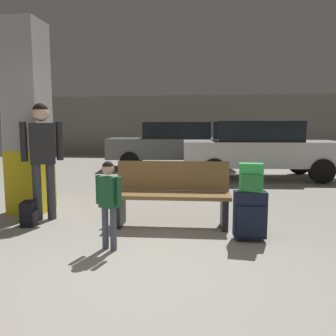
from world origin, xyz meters
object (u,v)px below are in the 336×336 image
Objects in this scene: structural_pillar at (28,120)px; parked_car_far at (173,144)px; bench at (172,194)px; backpack_bright at (251,178)px; adult at (42,149)px; backpack_dark_floor at (29,214)px; suitcase at (250,215)px; parked_car_near at (259,148)px; child at (109,196)px.

parked_car_far is at bearing 74.89° from structural_pillar.
bench is 4.77× the size of backpack_bright.
adult reaches higher than backpack_bright.
backpack_dark_floor is at bearing -172.15° from bench.
structural_pillar reaches higher than suitcase.
suitcase is 0.35× the size of adult.
bench is 1.14m from suitcase.
structural_pillar is at bearing -105.11° from parked_car_far.
backpack_bright is 0.20× the size of adult.
suitcase is at bearing -4.49° from backpack_dark_floor.
structural_pillar is at bearing -135.15° from parked_car_near.
structural_pillar is 4.96× the size of suitcase.
adult is at bearing 141.32° from child.
suitcase is 1.78× the size of backpack_dark_floor.
suitcase is 3.01m from backpack_dark_floor.
child is 2.95× the size of backpack_dark_floor.
adult is at bearing -100.26° from parked_car_far.
backpack_dark_floor is at bearing 175.50° from backpack_bright.
parked_car_far is (-0.16, 7.46, 0.19)m from child.
bench is 2.02m from backpack_dark_floor.
child is at bearing -162.23° from backpack_bright.
backpack_bright is (-0.00, -0.00, 0.45)m from suitcase.
backpack_bright is 5.17m from parked_car_near.
structural_pillar is at bearing 163.75° from backpack_bright.
adult is at bearing -129.01° from parked_car_near.
suitcase is at bearing -75.80° from parked_car_far.
parked_car_near is at bearing 50.99° from adult.
structural_pillar is 2.99× the size of child.
structural_pillar is at bearing 163.76° from suitcase.
adult is 0.40× the size of parked_car_far.
backpack_dark_floor is (-1.40, 0.75, -0.45)m from child.
parked_car_near is at bearing 44.85° from structural_pillar.
child is at bearing -112.95° from parked_car_near.
backpack_dark_floor is 6.20m from parked_car_near.
child reaches higher than backpack_dark_floor.
suitcase is 0.45m from backpack_bright.
backpack_bright is at bearing -26.73° from bench.
suitcase is 0.14× the size of parked_car_far.
backpack_bright reaches higher than bench.
backpack_dark_floor is at bearing -127.76° from parked_car_near.
backpack_bright is 7.16m from parked_car_far.
backpack_bright is 3.06m from backpack_dark_floor.
bench is at bearing -83.39° from parked_car_far.
backpack_dark_floor is at bearing 151.84° from child.
bench is 6.49m from parked_car_far.
bench is 4.77× the size of backpack_dark_floor.
child is at bearing -88.77° from parked_car_far.
parked_car_far is (1.16, 6.40, -0.25)m from adult.
adult is 5.03× the size of backpack_dark_floor.
structural_pillar reaches higher than backpack_bright.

